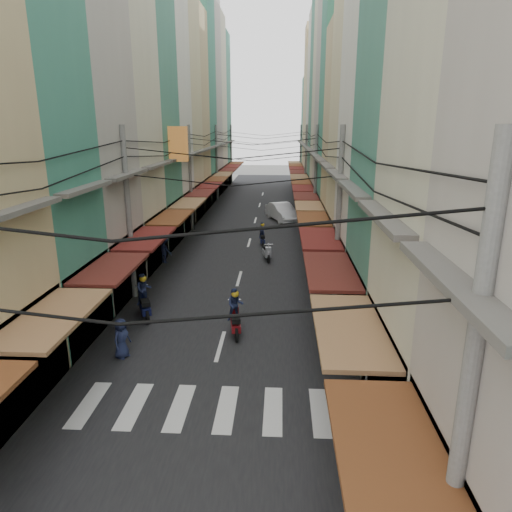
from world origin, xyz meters
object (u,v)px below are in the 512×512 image
(bicycle, at_px, (409,336))
(traffic_sign, at_px, (368,352))
(market_umbrella, at_px, (393,315))
(white_car, at_px, (282,220))

(bicycle, height_order, traffic_sign, traffic_sign)
(bicycle, distance_m, traffic_sign, 6.19)
(traffic_sign, bearing_deg, market_umbrella, 59.90)
(bicycle, distance_m, market_umbrella, 4.24)
(bicycle, xyz_separation_m, traffic_sign, (-2.72, -5.21, 1.96))
(bicycle, bearing_deg, white_car, 20.67)
(white_car, xyz_separation_m, market_umbrella, (3.56, -26.02, 2.27))
(market_umbrella, height_order, traffic_sign, traffic_sign)
(traffic_sign, bearing_deg, white_car, 94.91)
(market_umbrella, bearing_deg, bicycle, 64.07)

